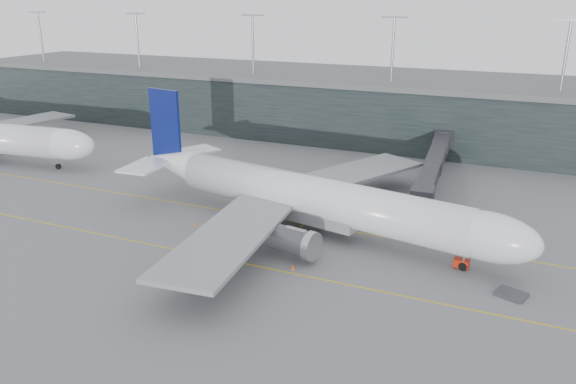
% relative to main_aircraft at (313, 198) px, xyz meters
% --- Properties ---
extents(ground, '(320.00, 320.00, 0.00)m').
position_rel_main_aircraft_xyz_m(ground, '(-7.20, 6.10, -5.24)').
color(ground, '#58585D').
rests_on(ground, ground).
extents(taxiline_a, '(160.00, 0.25, 0.02)m').
position_rel_main_aircraft_xyz_m(taxiline_a, '(-7.20, 2.10, -5.23)').
color(taxiline_a, gold).
rests_on(taxiline_a, ground).
extents(taxiline_b, '(160.00, 0.25, 0.02)m').
position_rel_main_aircraft_xyz_m(taxiline_b, '(-7.20, -13.90, -5.23)').
color(taxiline_b, gold).
rests_on(taxiline_b, ground).
extents(taxiline_lead_main, '(0.25, 60.00, 0.02)m').
position_rel_main_aircraft_xyz_m(taxiline_lead_main, '(-2.20, 26.10, -5.23)').
color(taxiline_lead_main, gold).
rests_on(taxiline_lead_main, ground).
extents(taxiline_lead_adj, '(0.25, 60.00, 0.02)m').
position_rel_main_aircraft_xyz_m(taxiline_lead_adj, '(-82.20, 26.10, -5.23)').
color(taxiline_lead_adj, gold).
rests_on(taxiline_lead_adj, ground).
extents(terminal, '(240.00, 36.00, 29.00)m').
position_rel_main_aircraft_xyz_m(terminal, '(-7.21, 64.10, 2.38)').
color(terminal, black).
rests_on(terminal, ground).
extents(main_aircraft, '(66.36, 61.54, 18.68)m').
position_rel_main_aircraft_xyz_m(main_aircraft, '(0.00, 0.00, 0.00)').
color(main_aircraft, white).
rests_on(main_aircraft, ground).
extents(jet_bridge, '(7.03, 44.73, 6.81)m').
position_rel_main_aircraft_xyz_m(jet_bridge, '(13.40, 30.76, -0.15)').
color(jet_bridge, '#29292E').
rests_on(jet_bridge, ground).
extents(gse_cart, '(2.08, 1.49, 1.32)m').
position_rel_main_aircraft_xyz_m(gse_cart, '(22.26, -3.77, -4.51)').
color(gse_cart, '#AF210C').
rests_on(gse_cart, ground).
extents(baggage_dolly, '(4.03, 3.60, 0.34)m').
position_rel_main_aircraft_xyz_m(baggage_dolly, '(28.65, -8.69, -5.04)').
color(baggage_dolly, '#323337').
rests_on(baggage_dolly, ground).
extents(uld_a, '(2.09, 1.78, 1.71)m').
position_rel_main_aircraft_xyz_m(uld_a, '(-13.77, 15.84, -4.35)').
color(uld_a, '#3A3A40').
rests_on(uld_a, ground).
extents(uld_b, '(2.08, 1.75, 1.72)m').
position_rel_main_aircraft_xyz_m(uld_b, '(-11.24, 17.26, -4.34)').
color(uld_b, '#3A3A40').
rests_on(uld_b, ground).
extents(uld_c, '(2.16, 1.96, 1.61)m').
position_rel_main_aircraft_xyz_m(uld_c, '(-7.36, 17.31, -4.39)').
color(uld_c, '#3A3A40').
rests_on(uld_c, ground).
extents(cone_nose, '(0.43, 0.43, 0.68)m').
position_rel_main_aircraft_xyz_m(cone_nose, '(28.60, 1.06, -4.90)').
color(cone_nose, orange).
rests_on(cone_nose, ground).
extents(cone_wing_stbd, '(0.46, 0.46, 0.73)m').
position_rel_main_aircraft_xyz_m(cone_wing_stbd, '(2.34, -12.92, -4.88)').
color(cone_wing_stbd, '#EF3D0D').
rests_on(cone_wing_stbd, ground).
extents(cone_wing_port, '(0.47, 0.47, 0.76)m').
position_rel_main_aircraft_xyz_m(cone_wing_port, '(2.11, 16.73, -4.86)').
color(cone_wing_port, '#DF560C').
rests_on(cone_wing_port, ground).
extents(cone_tail, '(0.42, 0.42, 0.66)m').
position_rel_main_aircraft_xyz_m(cone_tail, '(-17.38, -5.39, -4.91)').
color(cone_tail, orange).
rests_on(cone_tail, ground).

